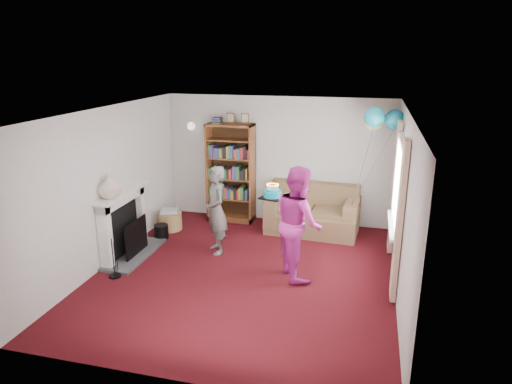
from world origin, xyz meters
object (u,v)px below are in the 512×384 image
(sofa, at_px, (313,214))
(birthday_cake, at_px, (272,194))
(bookcase, at_px, (231,174))
(person_striped, at_px, (216,210))
(person_magenta, at_px, (298,222))

(sofa, height_order, birthday_cake, birthday_cake)
(sofa, bearing_deg, birthday_cake, -101.93)
(bookcase, bearing_deg, birthday_cake, -56.02)
(bookcase, bearing_deg, sofa, -7.79)
(bookcase, xyz_separation_m, person_striped, (0.23, -1.62, -0.21))
(birthday_cake, bearing_deg, person_striped, 167.30)
(sofa, distance_m, birthday_cake, 1.88)
(person_magenta, bearing_deg, person_striped, 43.69)
(bookcase, relative_size, sofa, 1.29)
(person_striped, distance_m, person_magenta, 1.55)
(person_magenta, relative_size, birthday_cake, 5.11)
(person_striped, height_order, birthday_cake, person_striped)
(bookcase, relative_size, person_striped, 1.44)
(bookcase, relative_size, person_magenta, 1.27)
(sofa, xyz_separation_m, person_magenta, (0.00, -1.87, 0.52))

